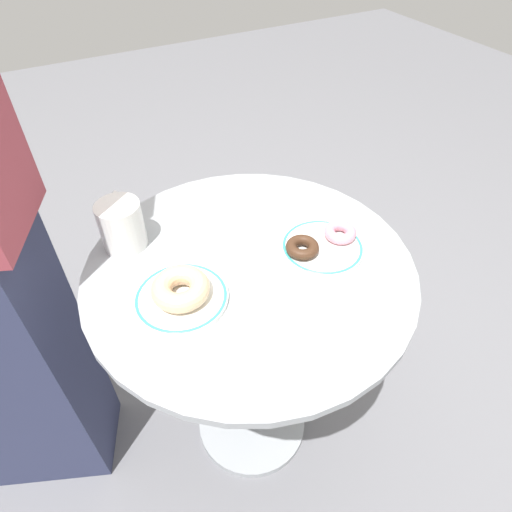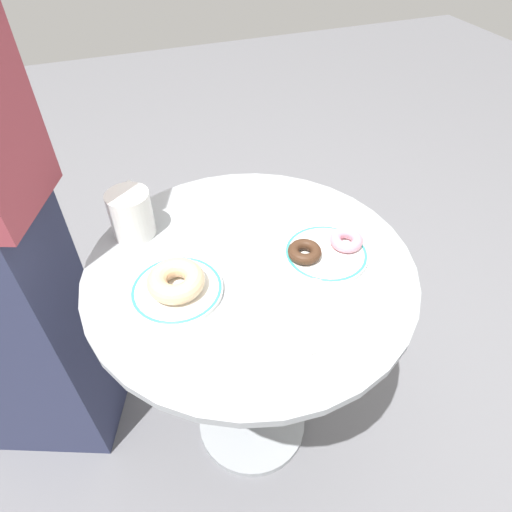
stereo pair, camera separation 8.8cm
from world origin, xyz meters
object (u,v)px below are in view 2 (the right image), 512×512
cafe_table (251,325)px  donut_glazed (176,281)px  donut_chocolate (305,252)px  donut_pink_frosted (346,240)px  plate_left (177,290)px  coffee_mug (131,213)px  paper_napkin (311,322)px  plate_right (326,253)px

cafe_table → donut_glazed: donut_glazed is taller
cafe_table → donut_chocolate: donut_chocolate is taller
donut_pink_frosted → plate_left: bearing=179.6°
plate_left → donut_chocolate: size_ratio=2.56×
donut_chocolate → coffee_mug: (-0.31, 0.21, 0.03)m
cafe_table → coffee_mug: (-0.20, 0.19, 0.25)m
donut_chocolate → paper_napkin: bearing=-110.6°
donut_pink_frosted → donut_glazed: bearing=179.7°
cafe_table → plate_left: bearing=-171.8°
donut_pink_frosted → coffee_mug: coffee_mug is taller
donut_pink_frosted → coffee_mug: (-0.41, 0.21, 0.03)m
donut_glazed → paper_napkin: donut_glazed is taller
plate_left → donut_pink_frosted: size_ratio=2.56×
donut_pink_frosted → cafe_table: bearing=173.1°
donut_pink_frosted → paper_napkin: bearing=-134.8°
plate_right → donut_glazed: size_ratio=1.59×
cafe_table → paper_napkin: size_ratio=5.75×
donut_pink_frosted → donut_chocolate: (-0.10, -0.00, 0.00)m
paper_napkin → coffee_mug: 0.45m
donut_glazed → donut_chocolate: size_ratio=1.58×
cafe_table → donut_pink_frosted: donut_pink_frosted is taller
plate_left → plate_right: (0.31, -0.01, -0.00)m
cafe_table → plate_right: (0.16, -0.03, 0.21)m
cafe_table → plate_right: bearing=-11.3°
plate_right → coffee_mug: size_ratio=1.27×
cafe_table → plate_right: size_ratio=4.04×
donut_pink_frosted → plate_right: bearing=-172.5°
cafe_table → donut_pink_frosted: size_ratio=10.14×
donut_pink_frosted → paper_napkin: (-0.15, -0.16, -0.02)m
cafe_table → donut_pink_frosted: (0.21, -0.03, 0.22)m
cafe_table → paper_napkin: (0.05, -0.18, 0.20)m
cafe_table → coffee_mug: coffee_mug is taller
coffee_mug → plate_left: bearing=-77.6°
donut_chocolate → paper_napkin: 0.17m
paper_napkin → plate_right: bearing=54.6°
plate_right → donut_pink_frosted: 0.05m
plate_left → donut_pink_frosted: donut_pink_frosted is taller
plate_left → paper_napkin: size_ratio=1.45×
donut_pink_frosted → donut_chocolate: same height
plate_left → donut_pink_frosted: bearing=-0.4°
donut_chocolate → coffee_mug: 0.38m
paper_napkin → donut_pink_frosted: bearing=45.2°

